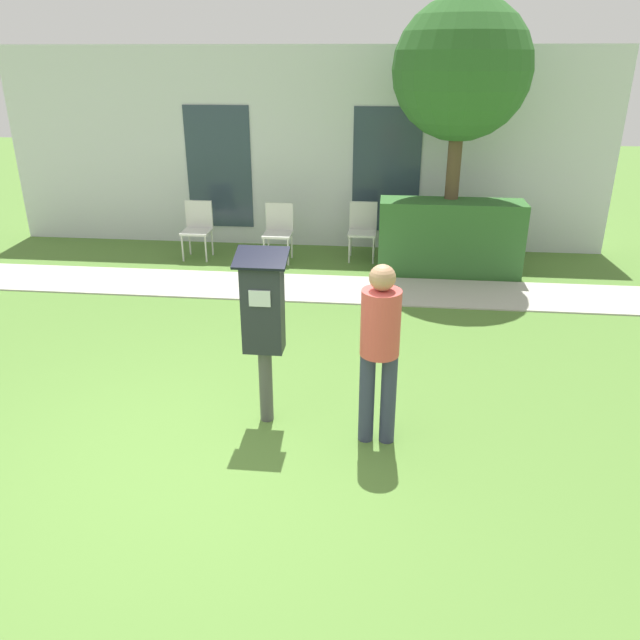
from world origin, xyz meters
TOP-DOWN VIEW (x-y plane):
  - ground_plane at (0.00, 0.00)m, footprint 40.00×40.00m
  - sidewalk at (0.00, 4.09)m, footprint 12.00×1.10m
  - building_facade at (0.00, 6.37)m, footprint 10.00×0.26m
  - parking_meter at (0.44, 0.65)m, footprint 0.44×0.31m
  - person_standing at (1.43, 0.43)m, footprint 0.32×0.32m
  - outdoor_chair_left at (-1.58, 5.41)m, footprint 0.44×0.44m
  - outdoor_chair_middle at (-0.26, 5.39)m, footprint 0.44×0.44m
  - outdoor_chair_right at (1.06, 5.61)m, footprint 0.44×0.44m
  - hedge_row at (2.38, 5.00)m, footprint 2.10×0.60m
  - tree at (2.37, 5.17)m, footprint 1.90×1.90m

SIDE VIEW (x-z plane):
  - ground_plane at x=0.00m, z-range 0.00..0.00m
  - sidewalk at x=0.00m, z-range 0.00..0.02m
  - outdoor_chair_left at x=-1.58m, z-range 0.08..0.98m
  - outdoor_chair_middle at x=-0.26m, z-range 0.08..0.98m
  - outdoor_chair_right at x=1.06m, z-range 0.08..0.98m
  - hedge_row at x=2.38m, z-range 0.00..1.10m
  - person_standing at x=1.43m, z-range 0.14..1.72m
  - parking_meter at x=0.44m, z-range 0.22..1.81m
  - building_facade at x=0.00m, z-range 0.00..3.20m
  - tree at x=2.37m, z-range 0.94..4.75m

